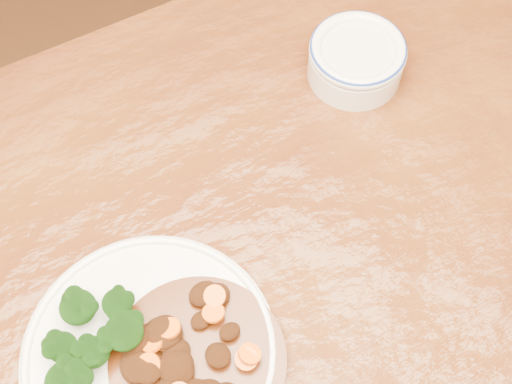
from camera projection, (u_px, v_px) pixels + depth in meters
dining_table at (214, 368)px, 0.80m from camera, size 1.60×1.08×0.75m
dinner_plate at (150, 353)px, 0.72m from camera, size 0.26×0.26×0.02m
broccoli_florets at (90, 340)px, 0.69m from camera, size 0.12×0.10×0.05m
mince_stew at (183, 359)px, 0.70m from camera, size 0.18×0.18×0.03m
dip_bowl at (356, 58)px, 0.87m from camera, size 0.12×0.12×0.05m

